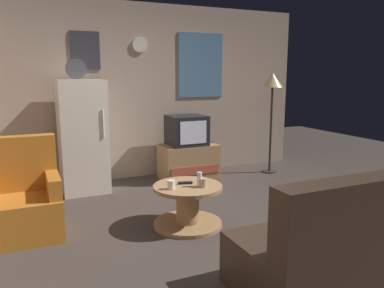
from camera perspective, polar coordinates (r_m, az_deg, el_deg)
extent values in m
plane|color=#3D332D|center=(3.95, 4.34, -13.07)|extent=(12.00, 12.00, 0.00)
cube|color=tan|center=(5.90, -7.00, 7.74)|extent=(5.20, 0.10, 2.61)
cube|color=teal|center=(6.17, 1.34, 11.71)|extent=(0.76, 0.02, 1.00)
cube|color=#333338|center=(5.64, -15.71, 13.36)|extent=(0.40, 0.02, 0.52)
cylinder|color=silver|center=(5.82, -7.86, 14.54)|extent=(0.22, 0.03, 0.22)
cube|color=silver|center=(5.29, -16.07, 1.09)|extent=(0.60, 0.60, 1.50)
cylinder|color=silver|center=(5.00, -13.19, 3.01)|extent=(0.02, 0.02, 0.36)
cylinder|color=#4C4C51|center=(5.14, -17.01, 10.74)|extent=(0.26, 0.04, 0.26)
cube|color=#9E754C|center=(5.79, -0.55, -2.63)|extent=(0.84, 0.52, 0.53)
cube|color=#AD4733|center=(5.57, 0.54, -3.99)|extent=(0.76, 0.01, 0.13)
cube|color=black|center=(5.69, -0.83, 2.08)|extent=(0.54, 0.50, 0.44)
cube|color=silver|center=(5.46, 0.22, 1.73)|extent=(0.41, 0.01, 0.33)
cylinder|color=#332D28|center=(6.35, 11.50, -4.02)|extent=(0.24, 0.24, 0.02)
cylinder|color=#332D28|center=(6.22, 11.73, 2.15)|extent=(0.04, 0.04, 1.40)
cone|color=#F2D18C|center=(6.16, 12.00, 9.35)|extent=(0.32, 0.32, 0.22)
cylinder|color=#9E754C|center=(4.10, -0.64, -11.83)|extent=(0.72, 0.72, 0.04)
cylinder|color=#9E754C|center=(4.03, -0.64, -9.20)|extent=(0.24, 0.24, 0.40)
cylinder|color=#9E754C|center=(3.96, -0.65, -6.48)|extent=(0.72, 0.72, 0.04)
cylinder|color=silver|center=(3.90, 1.13, -5.30)|extent=(0.05, 0.05, 0.15)
cylinder|color=silver|center=(3.82, -3.14, -6.12)|extent=(0.08, 0.08, 0.09)
cylinder|color=tan|center=(3.89, 1.63, -5.83)|extent=(0.08, 0.08, 0.09)
cube|color=black|center=(4.00, -1.02, -5.84)|extent=(0.16, 0.08, 0.02)
cube|color=#B2661E|center=(4.13, -23.76, -9.90)|extent=(0.68, 0.68, 0.40)
cube|color=#B2661E|center=(4.25, -24.28, -2.63)|extent=(0.68, 0.16, 0.56)
cube|color=#B2661E|center=(4.05, -20.10, -5.59)|extent=(0.12, 0.60, 0.20)
cube|color=#38281E|center=(3.24, 21.61, -15.38)|extent=(1.70, 0.80, 0.40)
cube|color=#38281E|center=(2.89, 26.51, -9.11)|extent=(1.70, 0.20, 0.52)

